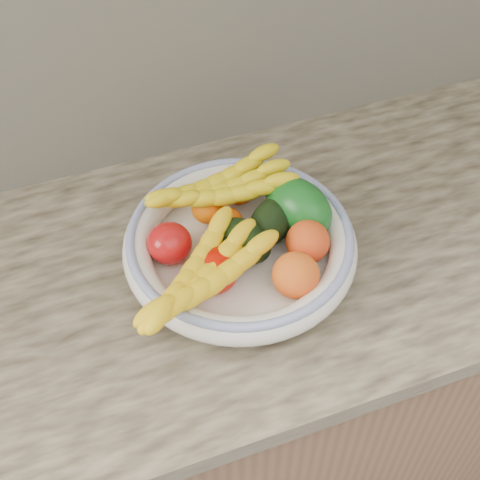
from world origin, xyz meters
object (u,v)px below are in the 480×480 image
object	(u,v)px
fruit_bowl	(240,245)
green_mango	(299,207)
banana_bunch_back	(220,191)
banana_bunch_front	(202,280)

from	to	relation	value
fruit_bowl	green_mango	xyz separation A→B (m)	(0.11, 0.02, 0.03)
banana_bunch_back	banana_bunch_front	world-z (taller)	banana_bunch_back
fruit_bowl	banana_bunch_front	size ratio (longest dim) A/B	1.31
banana_bunch_front	banana_bunch_back	bearing A→B (deg)	27.53
fruit_bowl	banana_bunch_front	distance (m)	0.12
banana_bunch_back	banana_bunch_front	bearing A→B (deg)	-119.82
banana_bunch_back	green_mango	bearing A→B (deg)	-32.94
green_mango	banana_bunch_back	world-z (taller)	green_mango
green_mango	banana_bunch_front	size ratio (longest dim) A/B	0.44
fruit_bowl	green_mango	world-z (taller)	green_mango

